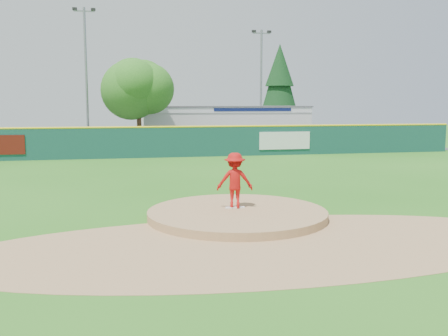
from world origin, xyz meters
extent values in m
plane|color=#286B19|center=(0.00, 0.00, 0.00)|extent=(120.00, 120.00, 0.00)
cylinder|color=#9E774C|center=(0.00, 0.00, 0.00)|extent=(5.50, 5.50, 0.50)
cube|color=white|center=(0.00, 0.30, 0.27)|extent=(0.60, 0.15, 0.04)
cylinder|color=#9E774C|center=(0.00, -3.00, 0.01)|extent=(15.40, 15.40, 0.01)
cube|color=#38383A|center=(0.00, 27.00, 0.01)|extent=(44.00, 16.00, 0.02)
imported|color=#B5110F|center=(0.00, 0.34, 1.12)|extent=(1.21, 0.82, 1.73)
imported|color=silver|center=(-4.19, 22.51, 0.79)|extent=(5.77, 3.10, 1.54)
cube|color=silver|center=(6.00, 32.00, 1.60)|extent=(15.00, 8.00, 3.20)
cube|color=white|center=(6.00, 27.98, 3.00)|extent=(15.00, 0.06, 0.55)
cube|color=#0F194C|center=(8.00, 27.94, 3.00)|extent=(7.00, 0.03, 0.28)
cube|color=#59595B|center=(6.00, 32.00, 3.25)|extent=(15.20, 8.20, 0.12)
cube|color=white|center=(7.56, 17.92, 1.00)|extent=(3.60, 0.04, 1.20)
cube|color=#14433C|center=(0.00, 18.00, 1.00)|extent=(40.00, 0.10, 2.00)
cylinder|color=yellow|center=(0.00, 18.00, 2.00)|extent=(40.00, 0.14, 0.14)
cylinder|color=#382314|center=(-2.00, 25.00, 1.30)|extent=(0.36, 0.36, 2.60)
sphere|color=#387F23|center=(-2.00, 25.00, 4.56)|extent=(5.60, 5.60, 5.60)
cylinder|color=#382314|center=(13.00, 36.00, 0.80)|extent=(0.40, 0.40, 1.60)
cone|color=#113A16|center=(13.00, 36.00, 5.55)|extent=(4.40, 4.40, 7.90)
cylinder|color=gray|center=(-6.00, 27.00, 5.50)|extent=(0.20, 0.20, 11.00)
cube|color=gray|center=(-6.00, 27.00, 10.70)|extent=(1.60, 0.10, 0.10)
cube|color=black|center=(-6.70, 27.00, 10.85)|extent=(0.35, 0.25, 0.20)
cube|color=black|center=(-5.30, 27.00, 10.85)|extent=(0.35, 0.25, 0.20)
cylinder|color=gray|center=(9.00, 29.00, 5.00)|extent=(0.20, 0.20, 10.00)
cube|color=gray|center=(9.00, 29.00, 9.70)|extent=(1.60, 0.10, 0.10)
cube|color=black|center=(8.30, 29.00, 9.85)|extent=(0.35, 0.25, 0.20)
cube|color=black|center=(9.70, 29.00, 9.85)|extent=(0.35, 0.25, 0.20)
camera|label=1|loc=(-3.45, -14.61, 3.48)|focal=40.00mm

